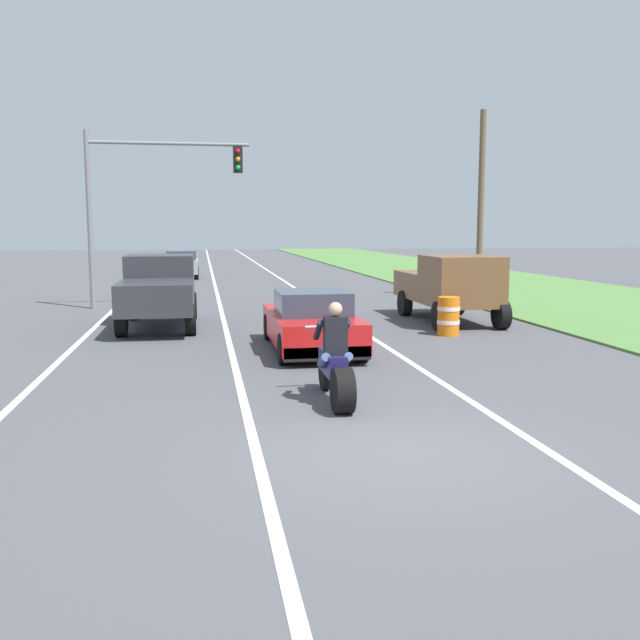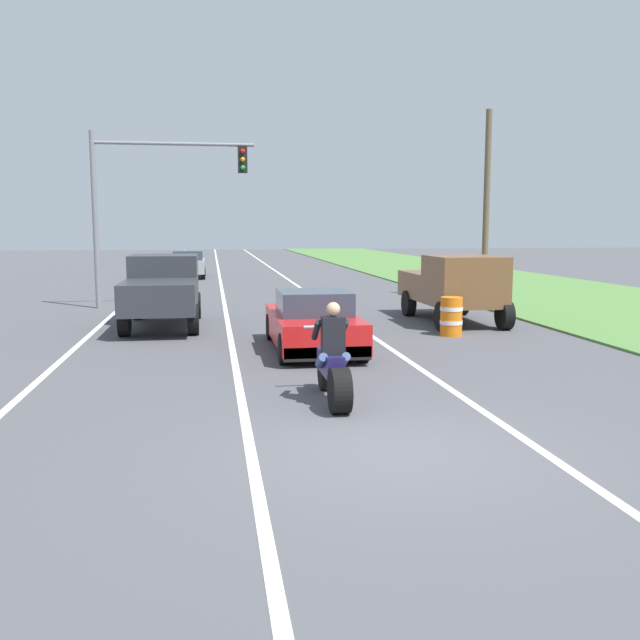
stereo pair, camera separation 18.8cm
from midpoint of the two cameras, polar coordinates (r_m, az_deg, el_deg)
ground_plane at (r=8.93m, az=6.04°, el=-10.56°), size 160.00×160.00×0.00m
lane_stripe_left_solid at (r=28.47m, az=-15.81°, el=1.72°), size 0.14×120.00×0.01m
lane_stripe_right_solid at (r=28.60m, az=-1.31°, el=2.04°), size 0.14×120.00×0.01m
lane_stripe_centre_dashed at (r=28.31m, az=-8.54°, el=1.90°), size 0.14×120.00×0.01m
grass_verge_right at (r=31.68m, az=17.13°, el=2.29°), size 10.00×120.00×0.06m
motorcycle_with_rider at (r=11.01m, az=0.77°, el=-3.84°), size 0.70×2.21×1.62m
sports_car_red at (r=15.75m, az=-1.03°, el=-0.24°), size 1.84×4.30×1.37m
pickup_truck_left_lane_dark_grey at (r=19.91m, az=-13.30°, el=2.59°), size 2.02×4.80×1.98m
pickup_truck_right_shoulder_brown at (r=20.84m, az=10.28°, el=2.88°), size 2.02×4.80×1.98m
traffic_light_mast_near at (r=24.91m, az=-14.58°, el=10.31°), size 5.51×0.34×6.00m
utility_pole_roadside at (r=28.00m, az=12.83°, el=9.12°), size 0.24×0.24×7.22m
construction_barrel_nearest at (r=18.24m, az=10.17°, el=0.32°), size 0.58×0.58×1.00m
distant_car_far_ahead at (r=39.15m, az=-11.37°, el=4.52°), size 1.80×4.00×1.50m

